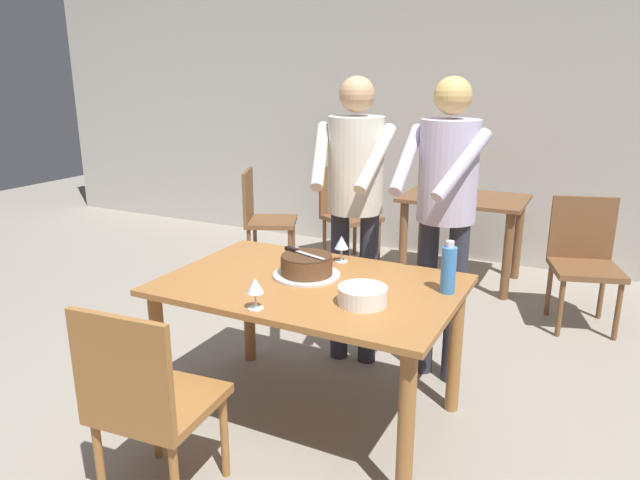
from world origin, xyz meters
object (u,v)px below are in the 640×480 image
object	(u,v)px
plate_stack	(362,295)
person_standing_beside	(446,198)
background_table	(463,215)
background_chair_3	(584,257)
cake_knife	(297,251)
water_bottle	(448,269)
wine_glass_far	(342,243)
cake_on_platter	(307,266)
chair_near_side	(147,399)
wine_glass_near	(255,286)
background_chair_0	(263,215)
main_dining_table	(311,303)
background_chair_2	(347,210)
person_cutting_cake	(355,191)

from	to	relation	value
plate_stack	person_standing_beside	bearing A→B (deg)	81.46
background_table	background_chair_3	size ratio (longest dim) A/B	1.11
cake_knife	water_bottle	bearing A→B (deg)	5.34
wine_glass_far	cake_on_platter	bearing A→B (deg)	-101.63
cake_on_platter	chair_near_side	distance (m)	1.00
wine_glass_near	background_table	world-z (taller)	wine_glass_near
cake_on_platter	chair_near_side	bearing A→B (deg)	-103.87
cake_on_platter	wine_glass_near	world-z (taller)	wine_glass_near
background_table	chair_near_side	bearing A→B (deg)	-98.23
plate_stack	wine_glass_far	distance (m)	0.61
person_standing_beside	background_chair_0	xyz separation A→B (m)	(-1.98, 1.26, -0.58)
cake_on_platter	background_chair_3	xyz separation A→B (m)	(1.22, 1.84, -0.31)
main_dining_table	background_chair_2	size ratio (longest dim) A/B	1.58
water_bottle	background_chair_0	size ratio (longest dim) A/B	0.28
water_bottle	background_chair_3	size ratio (longest dim) A/B	0.28
main_dining_table	cake_on_platter	xyz separation A→B (m)	(-0.06, 0.07, 0.16)
plate_stack	wine_glass_far	xyz separation A→B (m)	(-0.33, 0.50, 0.06)
cake_on_platter	cake_knife	xyz separation A→B (m)	(-0.07, 0.02, 0.06)
water_bottle	chair_near_side	bearing A→B (deg)	-132.12
cake_on_platter	wine_glass_near	bearing A→B (deg)	-90.08
water_bottle	background_chair_2	world-z (taller)	water_bottle
main_dining_table	person_standing_beside	world-z (taller)	person_standing_beside
chair_near_side	background_chair_2	bearing A→B (deg)	100.69
plate_stack	background_chair_3	bearing A→B (deg)	68.16
wine_glass_far	background_chair_2	bearing A→B (deg)	113.28
person_cutting_cake	background_chair_2	bearing A→B (deg)	115.22
cake_on_platter	water_bottle	distance (m)	0.70
water_bottle	background_chair_3	world-z (taller)	water_bottle
wine_glass_far	background_table	bearing A→B (deg)	84.84
person_standing_beside	background_table	size ratio (longest dim) A/B	1.72
cake_knife	wine_glass_far	world-z (taller)	wine_glass_far
wine_glass_near	person_cutting_cake	world-z (taller)	person_cutting_cake
main_dining_table	person_cutting_cake	size ratio (longest dim) A/B	0.83
wine_glass_near	chair_near_side	distance (m)	0.62
background_chair_0	background_chair_2	xyz separation A→B (m)	(0.60, 0.53, 0.00)
cake_on_platter	background_chair_2	world-z (taller)	background_chair_2
cake_on_platter	person_cutting_cake	size ratio (longest dim) A/B	0.20
cake_on_platter	background_chair_3	world-z (taller)	background_chair_3
cake_knife	wine_glass_far	distance (m)	0.30
chair_near_side	background_table	distance (m)	3.31
main_dining_table	person_cutting_cake	xyz separation A→B (m)	(-0.07, 0.69, 0.44)
cake_knife	plate_stack	distance (m)	0.52
wine_glass_far	water_bottle	xyz separation A→B (m)	(0.63, -0.20, 0.01)
water_bottle	plate_stack	bearing A→B (deg)	-134.30
person_cutting_cake	background_chair_0	bearing A→B (deg)	138.47
cake_knife	background_chair_3	world-z (taller)	background_chair_3
plate_stack	person_cutting_cake	world-z (taller)	person_cutting_cake
chair_near_side	background_chair_2	distance (m)	3.41
cake_knife	background_chair_0	bearing A→B (deg)	126.49
plate_stack	background_table	xyz separation A→B (m)	(-0.15, 2.56, -0.21)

